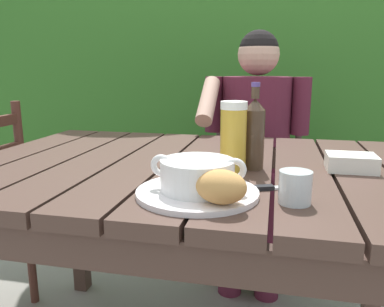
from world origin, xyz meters
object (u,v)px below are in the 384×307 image
Objects in this scene: beer_glass at (233,137)px; water_glass_small at (295,187)px; serving_plate at (197,192)px; chair_near_diner at (255,178)px; table_knife at (272,188)px; butter_tub at (351,162)px; bread_roll at (221,187)px; person_eating at (254,139)px; beer_bottle at (254,133)px; soup_bowl at (197,174)px.

water_glass_small is (0.15, -0.22, -0.06)m from beer_glass.
chair_near_diner is at bearing 86.67° from serving_plate.
serving_plate is 0.21m from water_glass_small.
chair_near_diner is 6.18× the size of table_knife.
butter_tub is (0.37, 0.30, 0.02)m from serving_plate.
water_glass_small is 0.10m from table_knife.
bread_roll is at bearing -90.32° from chair_near_diner.
person_eating is 0.80m from beer_glass.
water_glass_small reaches higher than table_knife.
bread_roll is (-0.01, -1.27, 0.34)m from chair_near_diner.
butter_tub is at bearing -71.75° from chair_near_diner.
soup_bowl is at bearing -112.22° from beer_bottle.
soup_bowl is at bearing 178.20° from water_glass_small.
water_glass_small is at bearing -68.86° from beer_bottle.
chair_near_diner reaches higher than soup_bowl.
serving_plate is 0.47m from butter_tub.
beer_glass is at bearing 125.24° from water_glass_small.
soup_bowl is 3.09× the size of water_glass_small.
chair_near_diner is at bearing 94.60° from table_knife.
serving_plate is 0.18m from table_knife.
person_eating is 1.08m from bread_roll.
beer_bottle is at bearing 67.78° from serving_plate.
soup_bowl is 1.44× the size of table_knife.
beer_bottle is at bearing 67.78° from soup_bowl.
table_knife is at bearing -133.28° from butter_tub.
soup_bowl reaches higher than bread_roll.
chair_near_diner is at bearing 108.25° from butter_tub.
person_eating is 0.77m from butter_tub.
serving_plate is (-0.07, -1.19, 0.30)m from chair_near_diner.
table_knife is at bearing 25.90° from soup_bowl.
person_eating reaches higher than beer_bottle.
beer_glass reaches higher than table_knife.
beer_bottle reaches higher than table_knife.
serving_plate is 1.14× the size of beer_bottle.
bread_roll is 0.59× the size of beer_glass.
bread_roll is at bearing -155.18° from water_glass_small.
water_glass_small is at bearing -54.76° from beer_glass.
butter_tub is at bearing 8.89° from beer_bottle.
bread_roll is at bearing -49.40° from soup_bowl.
water_glass_small is at bearing -117.83° from butter_tub.
butter_tub is (0.26, 0.04, -0.08)m from beer_bottle.
person_eating reaches higher than bread_roll.
chair_near_diner is 1.00m from butter_tub.
table_knife is at bearing 118.92° from water_glass_small.
table_knife is at bearing -51.19° from beer_glass.
table_knife is at bearing -85.40° from chair_near_diner.
person_eating is at bearing -90.87° from chair_near_diner.
bread_roll reaches higher than serving_plate.
person_eating reaches higher than water_glass_small.
butter_tub reaches higher than serving_plate.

